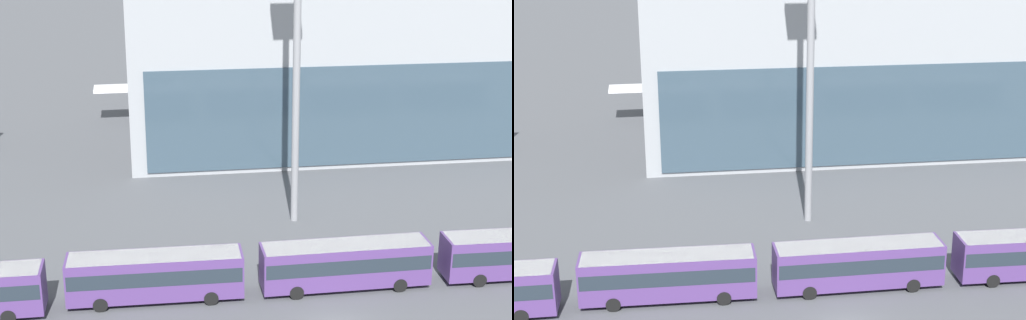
% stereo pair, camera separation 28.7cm
% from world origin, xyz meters
% --- Properties ---
extents(airliner_at_gate_far, '(32.75, 34.62, 14.78)m').
position_xyz_m(airliner_at_gate_far, '(-1.63, 54.81, 5.14)').
color(airliner_at_gate_far, white).
rests_on(airliner_at_gate_far, ground_plane).
extents(shuttle_bus_2, '(12.06, 2.82, 3.38)m').
position_xyz_m(shuttle_bus_2, '(-11.44, 5.90, 1.98)').
color(shuttle_bus_2, '#56387A').
rests_on(shuttle_bus_2, ground_plane).
extents(shuttle_bus_3, '(12.04, 2.76, 3.38)m').
position_xyz_m(shuttle_bus_3, '(1.91, 5.84, 1.98)').
color(shuttle_bus_3, '#56387A').
rests_on(shuttle_bus_3, ground_plane).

